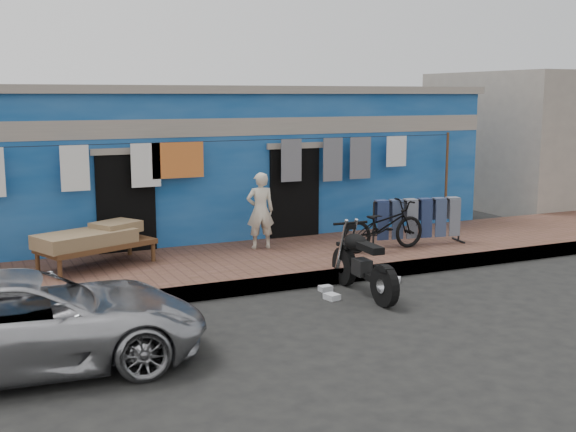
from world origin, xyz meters
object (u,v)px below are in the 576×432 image
at_px(bicycle, 383,220).
at_px(jeans_rack, 417,221).
at_px(car, 28,320).
at_px(motorcycle, 364,261).
at_px(seated_person, 260,211).
at_px(charpoy, 97,247).

bearing_deg(bicycle, jeans_rack, -78.48).
bearing_deg(car, jeans_rack, -63.72).
relative_size(car, motorcycle, 2.40).
distance_m(car, jeans_rack, 8.21).
relative_size(motorcycle, jeans_rack, 0.88).
xyz_separation_m(seated_person, bicycle, (2.04, -1.16, -0.16)).
xyz_separation_m(bicycle, motorcycle, (-1.49, -1.78, -0.27)).
height_order(charpoy, jeans_rack, jeans_rack).
xyz_separation_m(car, bicycle, (6.67, 2.86, 0.23)).
bearing_deg(motorcycle, car, -165.09).
xyz_separation_m(seated_person, charpoy, (-3.14, -0.20, -0.39)).
xyz_separation_m(car, motorcycle, (5.17, 1.08, -0.04)).
relative_size(car, bicycle, 2.36).
relative_size(bicycle, charpoy, 0.79).
height_order(car, charpoy, car).
xyz_separation_m(seated_person, motorcycle, (0.55, -2.94, -0.43)).
relative_size(seated_person, motorcycle, 0.84).
height_order(car, seated_person, seated_person).
distance_m(motorcycle, jeans_rack, 3.16).
distance_m(bicycle, jeans_rack, 0.97).
height_order(car, jeans_rack, car).
distance_m(charpoy, jeans_rack, 6.17).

